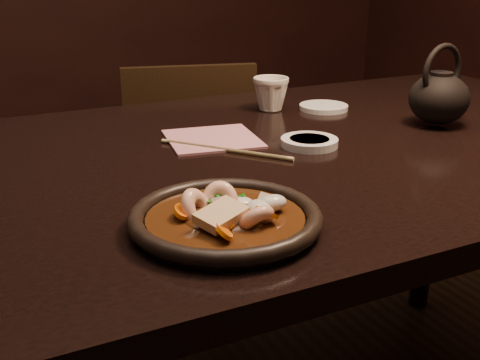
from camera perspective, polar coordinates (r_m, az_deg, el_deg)
name	(u,v)px	position (r m, az deg, el deg)	size (l,w,h in m)	color
table	(297,182)	(1.15, 5.46, -0.21)	(1.60, 0.90, 0.75)	black
chair	(188,181)	(1.83, -4.92, -0.13)	(0.47, 0.47, 0.81)	black
plate	(225,219)	(0.76, -1.40, -3.74)	(0.25, 0.25, 0.03)	black
stirfry	(229,216)	(0.76, -1.08, -3.39)	(0.16, 0.13, 0.05)	#371B0A
soy_dish	(309,142)	(1.11, 6.59, 3.58)	(0.11, 0.11, 0.01)	silver
saucer_right	(324,107)	(1.39, 7.93, 6.86)	(0.11, 0.11, 0.01)	silver
tea_cup	(271,93)	(1.37, 2.93, 8.26)	(0.08, 0.08, 0.08)	silver
chopsticks	(225,150)	(1.07, -1.44, 2.90)	(0.17, 0.21, 0.01)	tan
napkin	(212,139)	(1.14, -2.64, 3.92)	(0.17, 0.17, 0.00)	#B87178
teapot	(439,96)	(1.30, 18.39, 7.58)	(0.15, 0.12, 0.16)	black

